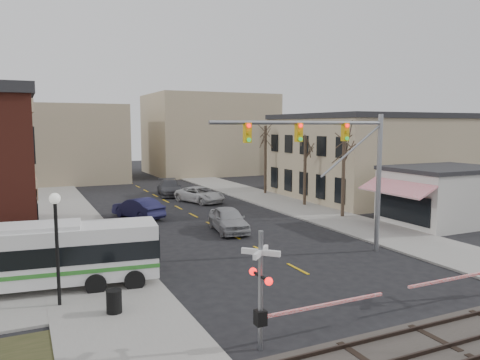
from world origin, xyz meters
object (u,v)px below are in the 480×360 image
car_b (138,208)px  car_d (170,188)px  transit_bus (28,256)px  trash_bin (114,301)px  traffic_signal_mast (339,154)px  car_c (200,195)px  car_a (228,219)px  pedestrian_near (134,263)px  pedestrian_far (74,249)px  rr_crossing_west (272,290)px  street_lamp (56,226)px

car_b → car_d: car_b is taller
car_d → transit_bus: bearing=-109.2°
trash_bin → car_b: size_ratio=0.18×
transit_bus → trash_bin: 5.21m
traffic_signal_mast → transit_bus: bearing=175.9°
car_c → car_a: bearing=-121.9°
car_b → pedestrian_near: bearing=54.3°
car_a → car_c: size_ratio=0.93×
car_a → pedestrian_far: bearing=-150.4°
rr_crossing_west → car_c: bearing=74.2°
trash_bin → transit_bus: bearing=124.9°
pedestrian_far → traffic_signal_mast: bearing=-49.4°
car_a → car_c: 12.79m
rr_crossing_west → car_a: bearing=71.0°
rr_crossing_west → trash_bin: (-4.27, 4.89, -1.40)m
trash_bin → pedestrian_far: 7.30m
traffic_signal_mast → pedestrian_far: size_ratio=6.40×
rr_crossing_west → car_d: bearing=78.8°
car_b → pedestrian_far: pedestrian_far is taller
traffic_signal_mast → rr_crossing_west: bearing=-137.2°
car_a → car_b: car_a is taller
trash_bin → car_d: car_d is taller
transit_bus → car_c: 25.01m
car_a → pedestrian_far: (-10.61, -4.13, 0.10)m
car_a → car_d: (1.24, 18.22, -0.05)m
rr_crossing_west → car_a: 17.25m
pedestrian_far → car_a: bearing=-10.9°
street_lamp → car_c: 26.51m
street_lamp → car_d: bearing=65.0°
pedestrian_far → car_b: bearing=30.3°
transit_bus → car_a: bearing=29.3°
rr_crossing_west → car_b: rr_crossing_west is taller
car_d → pedestrian_near: bearing=-100.2°
car_b → rr_crossing_west: bearing=65.4°
rr_crossing_west → car_b: 23.66m
trash_bin → pedestrian_far: bearing=95.7°
traffic_signal_mast → pedestrian_near: bearing=-179.6°
car_a → rr_crossing_west: bearing=-100.7°
car_c → car_d: 5.83m
car_d → pedestrian_near: 28.33m
street_lamp → trash_bin: 3.79m
pedestrian_near → pedestrian_far: bearing=4.2°
pedestrian_near → trash_bin: bearing=130.8°
trash_bin → car_c: car_c is taller
transit_bus → pedestrian_near: transit_bus is taller
rr_crossing_west → pedestrian_far: 13.17m
traffic_signal_mast → car_c: traffic_signal_mast is taller
car_c → pedestrian_near: 23.65m
transit_bus → car_c: transit_bus is taller
pedestrian_near → pedestrian_far: pedestrian_near is taller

